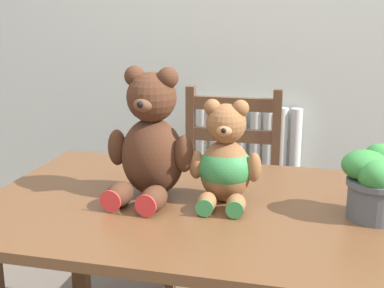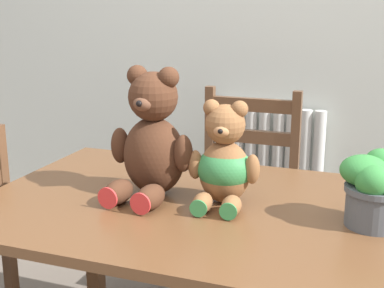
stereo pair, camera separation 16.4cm
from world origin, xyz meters
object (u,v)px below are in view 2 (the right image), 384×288
object	(u,v)px
teddy_bear_left	(152,141)
teddy_bear_right	(224,163)
wooden_chair_behind	(243,198)
potted_plant	(377,187)

from	to	relation	value
teddy_bear_left	teddy_bear_right	xyz separation A→B (m)	(0.24, 0.01, -0.05)
wooden_chair_behind	teddy_bear_right	world-z (taller)	teddy_bear_right
wooden_chair_behind	teddy_bear_right	xyz separation A→B (m)	(0.13, -0.73, 0.39)
teddy_bear_right	potted_plant	bearing A→B (deg)	171.82
teddy_bear_left	potted_plant	bearing A→B (deg)	-177.24
teddy_bear_left	teddy_bear_right	size ratio (longest dim) A/B	1.29
wooden_chair_behind	teddy_bear_right	distance (m)	0.84
wooden_chair_behind	teddy_bear_right	size ratio (longest dim) A/B	2.94
teddy_bear_left	potted_plant	xyz separation A→B (m)	(0.68, -0.02, -0.06)
wooden_chair_behind	potted_plant	xyz separation A→B (m)	(0.57, -0.76, 0.37)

